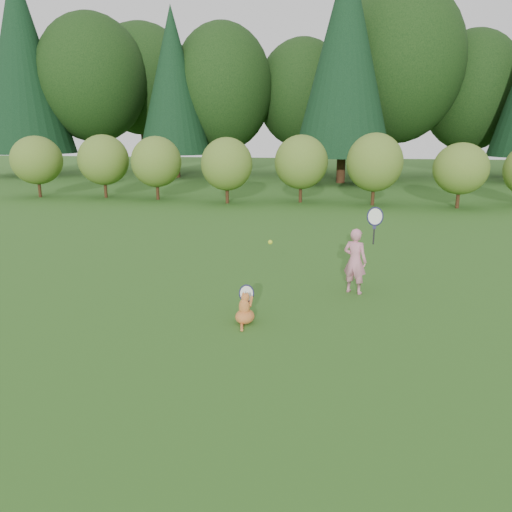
# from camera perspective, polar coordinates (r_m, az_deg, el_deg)

# --- Properties ---
(ground) EXTENTS (100.00, 100.00, 0.00)m
(ground) POSITION_cam_1_polar(r_m,az_deg,el_deg) (8.63, -2.21, -5.73)
(ground) COLOR #284F16
(ground) RESTS_ON ground
(shrub_row) EXTENTS (28.00, 3.00, 2.80)m
(shrub_row) POSITION_cam_1_polar(r_m,az_deg,el_deg) (21.07, 5.11, 9.85)
(shrub_row) COLOR #587A26
(shrub_row) RESTS_ON ground
(woodland_backdrop) EXTENTS (48.00, 10.00, 15.00)m
(woodland_backdrop) POSITION_cam_1_polar(r_m,az_deg,el_deg) (31.33, 6.99, 22.34)
(woodland_backdrop) COLOR black
(woodland_backdrop) RESTS_ON ground
(child) EXTENTS (0.72, 0.48, 1.82)m
(child) POSITION_cam_1_polar(r_m,az_deg,el_deg) (9.32, 11.31, -0.40)
(child) COLOR pink
(child) RESTS_ON ground
(cat) EXTENTS (0.44, 0.71, 0.68)m
(cat) POSITION_cam_1_polar(r_m,az_deg,el_deg) (7.83, -1.28, -5.84)
(cat) COLOR #CC6227
(cat) RESTS_ON ground
(tennis_ball) EXTENTS (0.08, 0.08, 0.08)m
(tennis_ball) POSITION_cam_1_polar(r_m,az_deg,el_deg) (8.44, 1.64, 1.59)
(tennis_ball) COLOR #B1E41A
(tennis_ball) RESTS_ON ground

